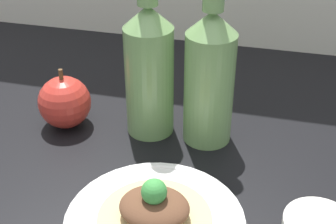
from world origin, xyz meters
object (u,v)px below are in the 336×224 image
plate (155,222)px  cider_bottle_right (210,73)px  cider_bottle_left (149,66)px  apple (65,102)px  plated_food (154,208)px

plate → cider_bottle_right: bearing=82.9°
cider_bottle_left → cider_bottle_right: 9.70cm
cider_bottle_right → apple: size_ratio=2.93×
plate → cider_bottle_left: bearing=107.6°
cider_bottle_left → apple: size_ratio=2.93×
plate → plated_food: bearing=104.0°
apple → cider_bottle_left: bearing=9.0°
plated_food → apple: 29.01cm
cider_bottle_left → cider_bottle_right: bearing=0.0°
cider_bottle_left → cider_bottle_right: (9.70, 0.00, 0.00)cm
plate → cider_bottle_right: size_ratio=0.75×
apple → cider_bottle_right: bearing=5.4°
plated_food → apple: bearing=137.4°
cider_bottle_right → plate: bearing=-97.1°
plated_food → cider_bottle_right: bearing=82.9°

